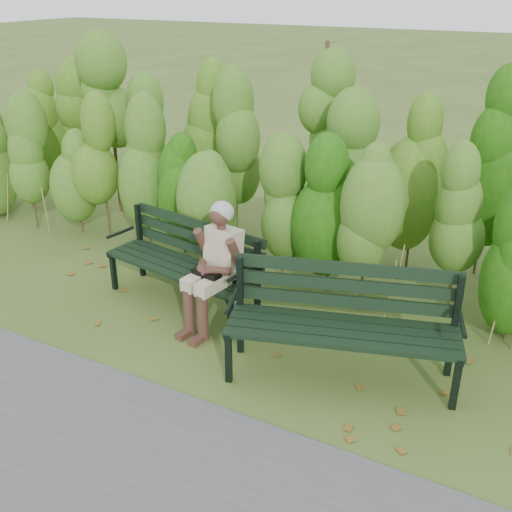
% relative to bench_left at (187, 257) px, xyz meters
% --- Properties ---
extents(ground, '(80.00, 80.00, 0.00)m').
position_rel_bench_left_xyz_m(ground, '(0.87, -0.43, -0.52)').
color(ground, '#3C541D').
extents(footpath, '(60.00, 2.50, 0.01)m').
position_rel_bench_left_xyz_m(footpath, '(0.87, -2.63, -0.51)').
color(footpath, '#474749').
rests_on(footpath, ground).
extents(hedge_band, '(11.04, 1.67, 2.42)m').
position_rel_bench_left_xyz_m(hedge_band, '(0.87, 1.44, 0.74)').
color(hedge_band, '#47381E').
rests_on(hedge_band, ground).
extents(leaf_litter, '(5.66, 2.06, 0.01)m').
position_rel_bench_left_xyz_m(leaf_litter, '(1.00, -0.40, -0.52)').
color(leaf_litter, brown).
rests_on(leaf_litter, ground).
extents(bench_left, '(1.83, 0.85, 0.88)m').
position_rel_bench_left_xyz_m(bench_left, '(0.00, 0.00, 0.00)').
color(bench_left, black).
rests_on(bench_left, ground).
extents(bench_right, '(2.04, 1.17, 0.97)m').
position_rel_bench_left_xyz_m(bench_right, '(1.90, -0.44, 0.05)').
color(bench_right, black).
rests_on(bench_right, ground).
extents(seated_woman, '(0.52, 0.76, 1.27)m').
position_rel_bench_left_xyz_m(seated_woman, '(0.52, -0.26, 0.20)').
color(seated_woman, beige).
rests_on(seated_woman, ground).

